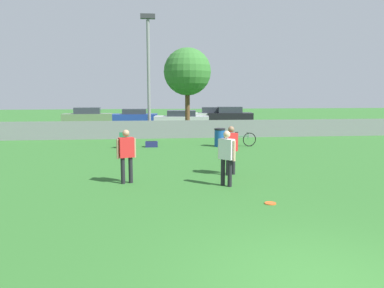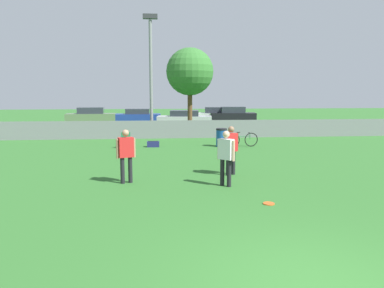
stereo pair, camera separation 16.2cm
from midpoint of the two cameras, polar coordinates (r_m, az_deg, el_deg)
name	(u,v)px [view 2 (the right image)]	position (r m, az deg, el deg)	size (l,w,h in m)	color
fence_backline	(193,129)	(23.03, 0.30, 2.27)	(27.14, 0.07, 1.21)	gray
light_pole	(151,65)	(23.94, -6.10, 11.94)	(0.90, 0.36, 7.55)	gray
tree_near_pole	(190,72)	(25.63, -0.14, 10.91)	(3.19, 3.19, 5.78)	brown
player_defender_red	(231,147)	(12.70, 6.31, -0.42)	(0.54, 0.42, 1.67)	black
player_thrower_red	(126,152)	(11.64, -9.64, -1.23)	(0.58, 0.36, 1.67)	black
player_receiver_white	(226,154)	(11.16, 5.60, -1.55)	(0.47, 0.48, 1.67)	black
frisbee_disc	(269,203)	(9.74, 12.09, -8.86)	(0.29, 0.29, 0.03)	#E5591E
folding_chair_sideline	(125,139)	(19.17, -9.88, 0.80)	(0.55, 0.55, 0.82)	#333338
bicycle_sideline	(242,140)	(19.51, 7.90, 0.67)	(1.70, 0.44, 0.77)	black
trash_bin	(221,137)	(19.47, 4.74, 1.00)	(0.57, 0.57, 0.94)	#194C99
gear_bag_sideline	(153,144)	(19.41, -5.70, -0.02)	(0.63, 0.35, 0.31)	navy
parked_car_olive	(91,116)	(34.95, -15.00, 4.15)	(4.43, 1.92, 1.48)	black
parked_car_blue	(138,116)	(34.87, -8.10, 4.25)	(4.20, 1.92, 1.32)	black
parked_car_silver	(185,118)	(31.29, -1.00, 3.94)	(4.66, 2.20, 1.33)	black
parked_car_white	(217,115)	(35.01, 3.99, 4.39)	(4.56, 2.17, 1.46)	black
parked_car_dark	(233,115)	(34.71, 6.39, 4.39)	(4.29, 2.18, 1.51)	black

